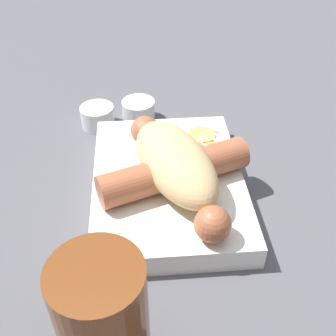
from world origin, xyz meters
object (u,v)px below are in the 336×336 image
(condiment_cup_far, at_px, (98,117))
(bread_roll, at_px, (175,162))
(condiment_cup_near, at_px, (139,111))
(food_tray, at_px, (168,184))
(sausage, at_px, (175,171))
(drink_glass, at_px, (104,328))

(condiment_cup_far, bearing_deg, bread_roll, -149.46)
(condiment_cup_near, bearing_deg, bread_roll, -167.99)
(food_tray, xyz_separation_m, sausage, (-0.01, -0.01, 0.03))
(food_tray, xyz_separation_m, condiment_cup_far, (0.15, 0.09, -0.00))
(food_tray, relative_size, bread_roll, 1.42)
(food_tray, relative_size, condiment_cup_far, 4.89)
(sausage, bearing_deg, food_tray, 21.09)
(food_tray, bearing_deg, sausage, -158.91)
(condiment_cup_near, bearing_deg, drink_glass, 175.00)
(drink_glass, bearing_deg, sausage, -19.79)
(bread_roll, bearing_deg, drink_glass, 160.39)
(food_tray, relative_size, condiment_cup_near, 4.89)
(condiment_cup_near, xyz_separation_m, drink_glass, (-0.35, 0.03, 0.05))
(sausage, bearing_deg, bread_roll, -12.03)
(bread_roll, relative_size, condiment_cup_near, 3.44)
(bread_roll, xyz_separation_m, condiment_cup_near, (0.17, 0.04, -0.04))
(sausage, bearing_deg, condiment_cup_far, 29.56)
(bread_roll, xyz_separation_m, sausage, (-0.00, 0.00, -0.01))
(bread_roll, distance_m, sausage, 0.01)
(condiment_cup_near, height_order, condiment_cup_far, same)
(bread_roll, height_order, sausage, bread_roll)
(food_tray, height_order, condiment_cup_far, condiment_cup_far)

